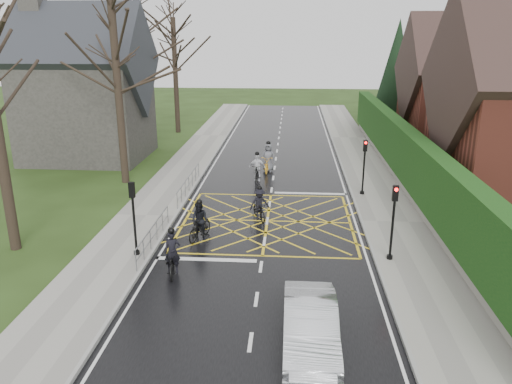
# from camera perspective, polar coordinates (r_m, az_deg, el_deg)

# --- Properties ---
(ground) EXTENTS (120.00, 120.00, 0.00)m
(ground) POSITION_cam_1_polar(r_m,az_deg,el_deg) (24.33, 1.30, -3.33)
(ground) COLOR #203110
(ground) RESTS_ON ground
(road) EXTENTS (9.00, 80.00, 0.01)m
(road) POSITION_cam_1_polar(r_m,az_deg,el_deg) (24.33, 1.30, -3.32)
(road) COLOR black
(road) RESTS_ON ground
(sidewalk_right) EXTENTS (3.00, 80.00, 0.15)m
(sidewalk_right) POSITION_cam_1_polar(r_m,az_deg,el_deg) (24.77, 15.32, -3.41)
(sidewalk_right) COLOR gray
(sidewalk_right) RESTS_ON ground
(sidewalk_left) EXTENTS (3.00, 80.00, 0.15)m
(sidewalk_left) POSITION_cam_1_polar(r_m,az_deg,el_deg) (25.29, -12.43, -2.75)
(sidewalk_left) COLOR gray
(sidewalk_left) RESTS_ON ground
(stone_wall) EXTENTS (0.50, 38.00, 0.70)m
(stone_wall) POSITION_cam_1_polar(r_m,az_deg,el_deg) (30.61, 16.53, 1.09)
(stone_wall) COLOR slate
(stone_wall) RESTS_ON ground
(hedge) EXTENTS (0.90, 38.00, 2.80)m
(hedge) POSITION_cam_1_polar(r_m,az_deg,el_deg) (30.18, 16.82, 4.27)
(hedge) COLOR #0E350F
(hedge) RESTS_ON stone_wall
(house_far) EXTENTS (9.80, 8.80, 10.30)m
(house_far) POSITION_cam_1_polar(r_m,az_deg,el_deg) (43.13, 22.98, 10.57)
(house_far) COLOR maroon
(house_far) RESTS_ON ground
(conifer) EXTENTS (4.60, 4.60, 10.00)m
(conifer) POSITION_cam_1_polar(r_m,az_deg,el_deg) (49.76, 15.70, 12.82)
(conifer) COLOR black
(conifer) RESTS_ON ground
(church) EXTENTS (8.80, 7.80, 11.00)m
(church) POSITION_cam_1_polar(r_m,az_deg,el_deg) (37.81, -19.02, 11.03)
(church) COLOR #2D2B28
(church) RESTS_ON ground
(tree_near) EXTENTS (9.24, 9.24, 11.44)m
(tree_near) POSITION_cam_1_polar(r_m,az_deg,el_deg) (30.40, -15.85, 15.55)
(tree_near) COLOR black
(tree_near) RESTS_ON ground
(tree_mid) EXTENTS (10.08, 10.08, 12.48)m
(tree_mid) POSITION_cam_1_polar(r_m,az_deg,el_deg) (38.30, -13.31, 17.15)
(tree_mid) COLOR black
(tree_mid) RESTS_ON ground
(tree_far) EXTENTS (8.40, 8.40, 10.40)m
(tree_far) POSITION_cam_1_polar(r_m,az_deg,el_deg) (45.88, -9.32, 15.62)
(tree_far) COLOR black
(tree_far) RESTS_ON ground
(railing_south) EXTENTS (0.05, 5.04, 1.03)m
(railing_south) POSITION_cam_1_polar(r_m,az_deg,el_deg) (21.54, -11.65, -4.36)
(railing_south) COLOR slate
(railing_south) RESTS_ON ground
(railing_north) EXTENTS (0.05, 6.04, 1.03)m
(railing_north) POSITION_cam_1_polar(r_m,az_deg,el_deg) (28.42, -7.69, 1.33)
(railing_north) COLOR slate
(railing_north) RESTS_ON ground
(traffic_light_ne) EXTENTS (0.24, 0.31, 3.21)m
(traffic_light_ne) POSITION_cam_1_polar(r_m,az_deg,el_deg) (28.08, 12.22, 2.73)
(traffic_light_ne) COLOR black
(traffic_light_ne) RESTS_ON ground
(traffic_light_se) EXTENTS (0.24, 0.31, 3.21)m
(traffic_light_se) POSITION_cam_1_polar(r_m,az_deg,el_deg) (20.19, 15.35, -3.49)
(traffic_light_se) COLOR black
(traffic_light_se) RESTS_ON ground
(traffic_light_sw) EXTENTS (0.24, 0.31, 3.21)m
(traffic_light_sw) POSITION_cam_1_polar(r_m,az_deg,el_deg) (20.47, -13.75, -3.06)
(traffic_light_sw) COLOR black
(traffic_light_sw) RESTS_ON ground
(cyclist_rear) EXTENTS (0.99, 1.98, 1.84)m
(cyclist_rear) POSITION_cam_1_polar(r_m,az_deg,el_deg) (19.29, -9.55, -7.54)
(cyclist_rear) COLOR black
(cyclist_rear) RESTS_ON ground
(cyclist_back) EXTENTS (1.12, 1.91, 1.85)m
(cyclist_back) POSITION_cam_1_polar(r_m,az_deg,el_deg) (22.17, -6.44, -3.67)
(cyclist_back) COLOR black
(cyclist_back) RESTS_ON ground
(cyclist_mid) EXTENTS (1.20, 1.83, 1.69)m
(cyclist_mid) POSITION_cam_1_polar(r_m,az_deg,el_deg) (24.41, 0.40, -1.72)
(cyclist_mid) COLOR black
(cyclist_mid) RESTS_ON ground
(cyclist_front) EXTENTS (1.00, 1.86, 1.85)m
(cyclist_front) POSITION_cam_1_polar(r_m,az_deg,el_deg) (30.63, 0.12, 2.49)
(cyclist_front) COLOR black
(cyclist_front) RESTS_ON ground
(cyclist_lead) EXTENTS (0.96, 2.16, 2.04)m
(cyclist_lead) POSITION_cam_1_polar(r_m,az_deg,el_deg) (32.73, 1.40, 3.54)
(cyclist_lead) COLOR gold
(cyclist_lead) RESTS_ON ground
(car) EXTENTS (1.56, 4.41, 1.45)m
(car) POSITION_cam_1_polar(r_m,az_deg,el_deg) (14.88, 6.23, -15.05)
(car) COLOR silver
(car) RESTS_ON ground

